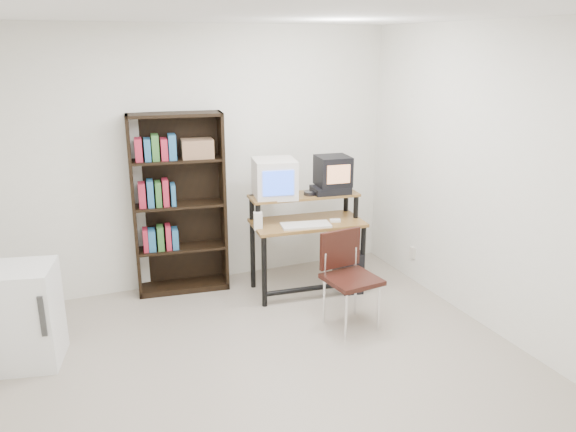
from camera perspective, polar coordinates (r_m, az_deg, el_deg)
name	(u,v)px	position (r m, az deg, el deg)	size (l,w,h in m)	color
floor	(277,375)	(4.43, -1.14, -15.87)	(4.00, 4.00, 0.01)	#AB9E8D
ceiling	(274,12)	(3.73, -1.39, 20.05)	(4.00, 4.00, 0.01)	white
back_wall	(204,159)	(5.74, -8.53, 5.77)	(4.00, 0.01, 2.60)	white
front_wall	(467,350)	(2.28, 17.77, -12.85)	(4.00, 0.01, 2.60)	white
right_wall	(502,185)	(4.94, 20.93, 3.00)	(0.01, 4.00, 2.60)	white
computer_desk	(307,227)	(5.56, 1.91, -1.09)	(1.13, 0.65, 0.98)	brown
crt_monitor	(275,178)	(5.46, -1.38, 3.84)	(0.46, 0.46, 0.38)	silver
vcr	(330,190)	(5.62, 4.32, 2.62)	(0.36, 0.26, 0.08)	black
crt_tv	(333,171)	(5.61, 4.59, 4.58)	(0.35, 0.35, 0.30)	black
cd_spindle	(310,194)	(5.53, 2.22, 2.27)	(0.12, 0.12, 0.05)	#26262B
keyboard	(306,226)	(5.38, 1.82, -1.01)	(0.47, 0.21, 0.04)	silver
mousepad	(336,223)	(5.54, 4.86, -0.69)	(0.22, 0.18, 0.01)	black
mouse	(335,221)	(5.53, 4.82, -0.50)	(0.10, 0.06, 0.03)	white
desk_speaker	(258,221)	(5.31, -3.07, -0.51)	(0.08, 0.07, 0.17)	silver
pc_tower	(348,267)	(5.82, 6.10, -5.22)	(0.20, 0.45, 0.42)	black
school_chair	(347,269)	(4.95, 6.05, -5.41)	(0.47, 0.47, 0.85)	black
bookshelf	(179,202)	(5.63, -11.05, 1.42)	(0.93, 0.41, 1.79)	black
mini_fridge	(26,316)	(4.84, -25.06, -9.17)	(0.56, 0.57, 0.80)	white
wall_outlet	(412,253)	(6.07, 12.53, -3.66)	(0.02, 0.08, 0.12)	beige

